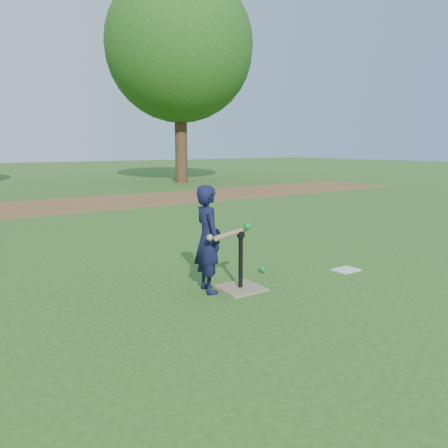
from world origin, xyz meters
TOP-DOWN VIEW (x-y plane):
  - ground at (0.00, 0.00)m, footprint 80.00×80.00m
  - dirt_strip at (0.00, 7.50)m, footprint 24.00×3.00m
  - child at (-0.12, -0.15)m, footprint 0.33×0.44m
  - wiffle_ball_ground at (0.78, 0.05)m, footprint 0.08×0.08m
  - clipboard at (1.65, -0.47)m, footprint 0.30×0.23m
  - batting_tee at (0.19, -0.29)m, footprint 0.45×0.45m
  - swing_action at (0.07, -0.32)m, footprint 0.62×0.27m
  - tree_right at (6.50, 12.00)m, footprint 5.80×5.80m

SIDE VIEW (x-z plane):
  - ground at x=0.00m, z-range 0.00..0.00m
  - dirt_strip at x=0.00m, z-range 0.00..0.01m
  - clipboard at x=1.65m, z-range 0.00..0.01m
  - wiffle_ball_ground at x=0.78m, z-range 0.00..0.08m
  - batting_tee at x=0.19m, z-range -0.20..0.42m
  - child at x=-0.12m, z-range 0.00..1.10m
  - swing_action at x=0.07m, z-range 0.56..0.69m
  - tree_right at x=6.50m, z-range 1.19..9.39m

